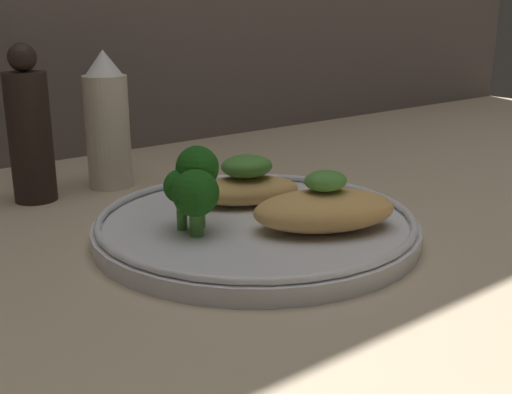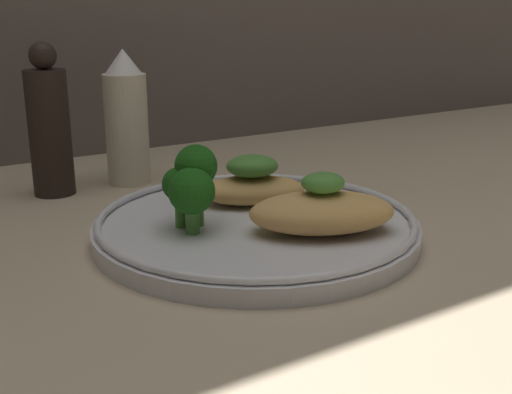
{
  "view_description": "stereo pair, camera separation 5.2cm",
  "coord_description": "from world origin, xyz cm",
  "px_view_note": "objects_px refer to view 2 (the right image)",
  "views": [
    {
      "loc": [
        -30.62,
        -39.19,
        18.47
      ],
      "look_at": [
        0.0,
        0.0,
        3.4
      ],
      "focal_mm": 45.0,
      "sensor_mm": 36.0,
      "label": 1
    },
    {
      "loc": [
        -26.37,
        -42.17,
        18.47
      ],
      "look_at": [
        0.0,
        0.0,
        3.4
      ],
      "focal_mm": 45.0,
      "sensor_mm": 36.0,
      "label": 2
    }
  ],
  "objects_px": {
    "pepper_grinder": "(49,127)",
    "sauce_bottle": "(126,120)",
    "plate": "(256,225)",
    "broccoli_bunch": "(190,182)"
  },
  "relations": [
    {
      "from": "plate",
      "to": "pepper_grinder",
      "type": "bearing_deg",
      "value": 116.51
    },
    {
      "from": "broccoli_bunch",
      "to": "pepper_grinder",
      "type": "relative_size",
      "value": 0.44
    },
    {
      "from": "plate",
      "to": "sauce_bottle",
      "type": "xyz_separation_m",
      "value": [
        -0.03,
        0.21,
        0.06
      ]
    },
    {
      "from": "pepper_grinder",
      "to": "sauce_bottle",
      "type": "bearing_deg",
      "value": -0.0
    },
    {
      "from": "plate",
      "to": "pepper_grinder",
      "type": "xyz_separation_m",
      "value": [
        -0.11,
        0.21,
        0.06
      ]
    },
    {
      "from": "sauce_bottle",
      "to": "pepper_grinder",
      "type": "height_order",
      "value": "pepper_grinder"
    },
    {
      "from": "sauce_bottle",
      "to": "plate",
      "type": "bearing_deg",
      "value": -82.87
    },
    {
      "from": "plate",
      "to": "broccoli_bunch",
      "type": "bearing_deg",
      "value": 168.46
    },
    {
      "from": "plate",
      "to": "sauce_bottle",
      "type": "distance_m",
      "value": 0.22
    },
    {
      "from": "plate",
      "to": "broccoli_bunch",
      "type": "relative_size",
      "value": 4.03
    }
  ]
}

